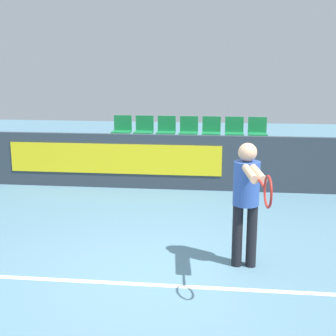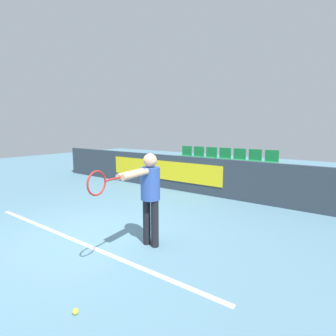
{
  "view_description": "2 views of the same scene",
  "coord_description": "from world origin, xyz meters",
  "px_view_note": "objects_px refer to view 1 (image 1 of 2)",
  "views": [
    {
      "loc": [
        0.76,
        -5.14,
        2.5
      ],
      "look_at": [
        -0.06,
        1.97,
        0.89
      ],
      "focal_mm": 50.0,
      "sensor_mm": 36.0,
      "label": 1
    },
    {
      "loc": [
        3.81,
        -2.81,
        1.99
      ],
      "look_at": [
        0.35,
        1.94,
        1.08
      ],
      "focal_mm": 28.0,
      "sensor_mm": 36.0,
      "label": 2
    }
  ],
  "objects_px": {
    "stadium_chair_5": "(235,154)",
    "stadium_chair_7": "(122,129)",
    "stadium_chair_9": "(166,129)",
    "stadium_chair_4": "(210,154)",
    "stadium_chair_8": "(144,129)",
    "stadium_chair_13": "(257,131)",
    "stadium_chair_6": "(260,155)",
    "stadium_chair_11": "(211,130)",
    "stadium_chair_2": "(161,153)",
    "stadium_chair_10": "(189,130)",
    "stadium_chair_1": "(137,152)",
    "stadium_chair_3": "(185,153)",
    "tennis_player": "(247,193)",
    "stadium_chair_12": "(234,130)",
    "stadium_chair_0": "(113,152)"
  },
  "relations": [
    {
      "from": "stadium_chair_10",
      "to": "stadium_chair_12",
      "type": "relative_size",
      "value": 1.0
    },
    {
      "from": "stadium_chair_3",
      "to": "stadium_chair_5",
      "type": "xyz_separation_m",
      "value": [
        1.06,
        0.0,
        0.0
      ]
    },
    {
      "from": "stadium_chair_6",
      "to": "stadium_chair_11",
      "type": "height_order",
      "value": "stadium_chair_11"
    },
    {
      "from": "stadium_chair_5",
      "to": "stadium_chair_8",
      "type": "relative_size",
      "value": 1.0
    },
    {
      "from": "stadium_chair_13",
      "to": "stadium_chair_6",
      "type": "bearing_deg",
      "value": -90.0
    },
    {
      "from": "stadium_chair_3",
      "to": "stadium_chair_4",
      "type": "bearing_deg",
      "value": 0.0
    },
    {
      "from": "stadium_chair_11",
      "to": "stadium_chair_2",
      "type": "bearing_deg",
      "value": -136.34
    },
    {
      "from": "stadium_chair_1",
      "to": "stadium_chair_9",
      "type": "distance_m",
      "value": 1.2
    },
    {
      "from": "stadium_chair_13",
      "to": "stadium_chair_11",
      "type": "bearing_deg",
      "value": 180.0
    },
    {
      "from": "stadium_chair_8",
      "to": "stadium_chair_0",
      "type": "bearing_deg",
      "value": -117.65
    },
    {
      "from": "stadium_chair_3",
      "to": "stadium_chair_6",
      "type": "distance_m",
      "value": 1.59
    },
    {
      "from": "stadium_chair_4",
      "to": "tennis_player",
      "type": "bearing_deg",
      "value": -82.71
    },
    {
      "from": "stadium_chair_3",
      "to": "stadium_chair_8",
      "type": "bearing_deg",
      "value": 136.34
    },
    {
      "from": "stadium_chair_6",
      "to": "stadium_chair_12",
      "type": "bearing_deg",
      "value": 117.65
    },
    {
      "from": "stadium_chair_7",
      "to": "stadium_chair_8",
      "type": "bearing_deg",
      "value": 0.0
    },
    {
      "from": "stadium_chair_12",
      "to": "tennis_player",
      "type": "bearing_deg",
      "value": -89.7
    },
    {
      "from": "stadium_chair_7",
      "to": "tennis_player",
      "type": "bearing_deg",
      "value": -63.49
    },
    {
      "from": "stadium_chair_2",
      "to": "stadium_chair_5",
      "type": "distance_m",
      "value": 1.59
    },
    {
      "from": "stadium_chair_6",
      "to": "stadium_chair_12",
      "type": "distance_m",
      "value": 1.2
    },
    {
      "from": "stadium_chair_8",
      "to": "stadium_chair_9",
      "type": "relative_size",
      "value": 1.0
    },
    {
      "from": "stadium_chair_1",
      "to": "stadium_chair_3",
      "type": "height_order",
      "value": "same"
    },
    {
      "from": "stadium_chair_5",
      "to": "stadium_chair_7",
      "type": "relative_size",
      "value": 1.0
    },
    {
      "from": "stadium_chair_2",
      "to": "stadium_chair_7",
      "type": "xyz_separation_m",
      "value": [
        -1.06,
        1.01,
        0.37
      ]
    },
    {
      "from": "stadium_chair_6",
      "to": "stadium_chair_13",
      "type": "distance_m",
      "value": 1.08
    },
    {
      "from": "stadium_chair_2",
      "to": "tennis_player",
      "type": "relative_size",
      "value": 0.34
    },
    {
      "from": "stadium_chair_12",
      "to": "stadium_chair_13",
      "type": "height_order",
      "value": "same"
    },
    {
      "from": "stadium_chair_6",
      "to": "stadium_chair_7",
      "type": "bearing_deg",
      "value": 162.36
    },
    {
      "from": "stadium_chair_9",
      "to": "stadium_chair_1",
      "type": "bearing_deg",
      "value": -117.65
    },
    {
      "from": "stadium_chair_9",
      "to": "stadium_chair_4",
      "type": "bearing_deg",
      "value": -43.66
    },
    {
      "from": "stadium_chair_3",
      "to": "tennis_player",
      "type": "distance_m",
      "value": 4.51
    },
    {
      "from": "stadium_chair_4",
      "to": "stadium_chair_10",
      "type": "bearing_deg",
      "value": 117.65
    },
    {
      "from": "stadium_chair_9",
      "to": "stadium_chair_13",
      "type": "distance_m",
      "value": 2.12
    },
    {
      "from": "stadium_chair_3",
      "to": "stadium_chair_4",
      "type": "height_order",
      "value": "same"
    },
    {
      "from": "stadium_chair_13",
      "to": "tennis_player",
      "type": "bearing_deg",
      "value": -95.35
    },
    {
      "from": "stadium_chair_7",
      "to": "stadium_chair_0",
      "type": "bearing_deg",
      "value": -90.0
    },
    {
      "from": "stadium_chair_7",
      "to": "stadium_chair_12",
      "type": "bearing_deg",
      "value": 0.0
    },
    {
      "from": "stadium_chair_1",
      "to": "tennis_player",
      "type": "xyz_separation_m",
      "value": [
        2.15,
        -4.36,
        0.37
      ]
    },
    {
      "from": "stadium_chair_5",
      "to": "stadium_chair_11",
      "type": "xyz_separation_m",
      "value": [
        -0.53,
        1.01,
        0.37
      ]
    },
    {
      "from": "stadium_chair_11",
      "to": "tennis_player",
      "type": "relative_size",
      "value": 0.34
    },
    {
      "from": "stadium_chair_11",
      "to": "stadium_chair_12",
      "type": "xyz_separation_m",
      "value": [
        0.53,
        0.0,
        0.0
      ]
    },
    {
      "from": "stadium_chair_4",
      "to": "stadium_chair_12",
      "type": "distance_m",
      "value": 1.2
    },
    {
      "from": "stadium_chair_10",
      "to": "stadium_chair_1",
      "type": "bearing_deg",
      "value": -136.34
    },
    {
      "from": "stadium_chair_2",
      "to": "stadium_chair_6",
      "type": "bearing_deg",
      "value": 0.0
    },
    {
      "from": "stadium_chair_12",
      "to": "stadium_chair_7",
      "type": "bearing_deg",
      "value": 180.0
    },
    {
      "from": "stadium_chair_11",
      "to": "stadium_chair_4",
      "type": "bearing_deg",
      "value": -90.0
    },
    {
      "from": "stadium_chair_11",
      "to": "tennis_player",
      "type": "bearing_deg",
      "value": -84.07
    },
    {
      "from": "stadium_chair_8",
      "to": "stadium_chair_13",
      "type": "bearing_deg",
      "value": 0.0
    },
    {
      "from": "stadium_chair_1",
      "to": "tennis_player",
      "type": "relative_size",
      "value": 0.34
    },
    {
      "from": "stadium_chair_6",
      "to": "stadium_chair_8",
      "type": "bearing_deg",
      "value": 159.11
    },
    {
      "from": "stadium_chair_8",
      "to": "stadium_chair_7",
      "type": "bearing_deg",
      "value": 180.0
    }
  ]
}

